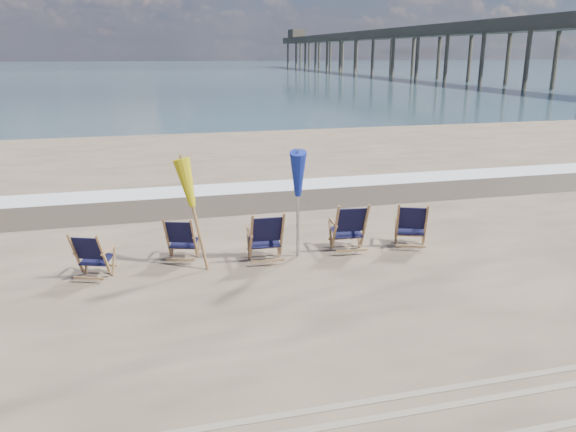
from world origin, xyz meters
name	(u,v)px	position (x,y,z in m)	size (l,w,h in m)	color
ocean	(147,69)	(0.00, 128.00, 0.00)	(400.00, 400.00, 0.00)	#37505C
surf_foam	(234,188)	(0.00, 8.30, 0.00)	(200.00, 1.40, 0.01)	silver
wet_sand_strip	(243,201)	(0.00, 6.80, 0.00)	(200.00, 2.60, 0.00)	#42362A
tire_tracks	(412,432)	(0.00, -2.80, 0.01)	(80.00, 1.30, 0.01)	gray
beach_chair_0	(104,257)	(-3.23, 2.13, 0.44)	(0.57, 0.64, 0.89)	black
beach_chair_1	(194,240)	(-1.67, 2.63, 0.45)	(0.57, 0.64, 0.89)	black
beach_chair_2	(282,237)	(-0.11, 2.23, 0.50)	(0.65, 0.73, 1.01)	black
beach_chair_3	(365,227)	(1.57, 2.34, 0.51)	(0.66, 0.74, 1.03)	black
beach_chair_4	(426,226)	(2.78, 2.19, 0.48)	(0.62, 0.70, 0.97)	black
umbrella_yellow	(194,188)	(-1.64, 2.32, 1.49)	(0.30, 0.30, 2.01)	#956C43
umbrella_blue	(298,174)	(0.19, 2.22, 1.65)	(0.30, 0.30, 2.18)	#A5A5AD
fishing_pier	(410,46)	(38.00, 74.00, 4.65)	(4.40, 140.00, 9.30)	brown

